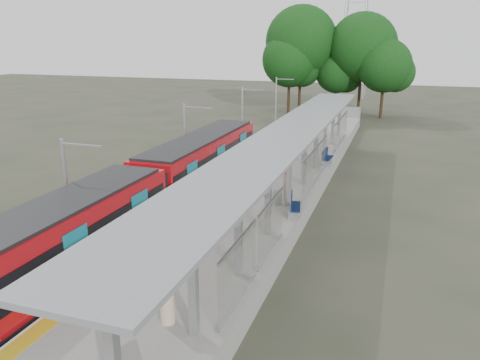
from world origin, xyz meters
name	(u,v)px	position (x,y,z in m)	size (l,w,h in m)	color
trackbed	(216,179)	(-4.50, 20.00, 0.12)	(3.00, 70.00, 0.24)	#59544C
platform	(279,180)	(0.00, 20.00, 0.50)	(6.00, 50.00, 1.00)	gray
tactile_strip	(243,169)	(-2.55, 20.00, 1.01)	(0.60, 50.00, 0.02)	gold
end_fence	(334,111)	(0.00, 44.95, 1.60)	(6.00, 0.10, 1.20)	#9EA0A5
train	(145,194)	(-4.50, 10.45, 2.05)	(2.74, 27.60, 3.62)	black
canopy	(292,138)	(1.61, 16.19, 4.20)	(3.27, 38.00, 3.66)	#9EA0A5
tree_cluster	(329,51)	(-2.06, 53.15, 8.01)	(18.56, 10.05, 13.80)	#382316
catenary_masts	(186,141)	(-6.22, 19.00, 2.91)	(2.08, 48.16, 5.40)	#9EA0A5
bench_mid	(294,205)	(2.61, 12.64, 1.56)	(0.79, 1.63, 1.07)	#0E2049
bench_far	(326,156)	(2.60, 23.06, 1.59)	(0.62, 1.68, 1.13)	#0E2049
info_pillar_near	(167,297)	(0.95, 2.30, 1.87)	(0.45, 0.45, 2.02)	beige
info_pillar_far	(287,188)	(1.77, 14.60, 1.76)	(0.39, 0.39, 1.75)	beige
litter_bin	(278,197)	(1.47, 13.96, 1.42)	(0.41, 0.41, 0.83)	#9EA0A5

